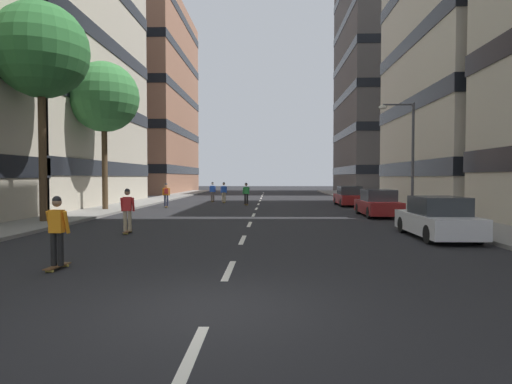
{
  "coord_description": "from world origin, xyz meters",
  "views": [
    {
      "loc": [
        0.99,
        -7.22,
        2.24
      ],
      "look_at": [
        0.0,
        22.09,
        1.21
      ],
      "focal_mm": 30.3,
      "sensor_mm": 36.0,
      "label": 1
    }
  ],
  "objects_px": {
    "parked_car_mid": "(378,204)",
    "skater_4": "(57,229)",
    "skater_0": "(127,209)",
    "parked_car_near": "(437,219)",
    "skater_5": "(224,191)",
    "parked_car_far": "(349,197)",
    "street_tree_far": "(104,98)",
    "skater_2": "(166,194)",
    "streetlamp_right": "(407,145)",
    "skater_3": "(213,191)",
    "skater_1": "(246,193)",
    "street_tree_mid": "(41,51)"
  },
  "relations": [
    {
      "from": "parked_car_near",
      "to": "skater_1",
      "type": "height_order",
      "value": "skater_1"
    },
    {
      "from": "parked_car_near",
      "to": "skater_0",
      "type": "relative_size",
      "value": 2.47
    },
    {
      "from": "skater_2",
      "to": "street_tree_mid",
      "type": "bearing_deg",
      "value": -105.78
    },
    {
      "from": "skater_0",
      "to": "skater_4",
      "type": "xyz_separation_m",
      "value": [
        0.51,
        -6.63,
        0.0
      ]
    },
    {
      "from": "streetlamp_right",
      "to": "skater_5",
      "type": "bearing_deg",
      "value": 138.22
    },
    {
      "from": "skater_1",
      "to": "parked_car_far",
      "type": "bearing_deg",
      "value": -3.66
    },
    {
      "from": "street_tree_mid",
      "to": "skater_5",
      "type": "xyz_separation_m",
      "value": [
        6.76,
        16.88,
        -7.14
      ]
    },
    {
      "from": "street_tree_mid",
      "to": "skater_1",
      "type": "height_order",
      "value": "street_tree_mid"
    },
    {
      "from": "street_tree_far",
      "to": "skater_2",
      "type": "bearing_deg",
      "value": 48.18
    },
    {
      "from": "parked_car_far",
      "to": "streetlamp_right",
      "type": "bearing_deg",
      "value": -74.51
    },
    {
      "from": "parked_car_far",
      "to": "skater_1",
      "type": "height_order",
      "value": "skater_1"
    },
    {
      "from": "street_tree_far",
      "to": "skater_1",
      "type": "distance_m",
      "value": 12.6
    },
    {
      "from": "skater_0",
      "to": "skater_1",
      "type": "distance_m",
      "value": 17.62
    },
    {
      "from": "parked_car_mid",
      "to": "parked_car_far",
      "type": "relative_size",
      "value": 1.0
    },
    {
      "from": "parked_car_near",
      "to": "streetlamp_right",
      "type": "distance_m",
      "value": 11.0
    },
    {
      "from": "street_tree_far",
      "to": "skater_1",
      "type": "xyz_separation_m",
      "value": [
        8.85,
        6.31,
        -6.38
      ]
    },
    {
      "from": "streetlamp_right",
      "to": "skater_1",
      "type": "xyz_separation_m",
      "value": [
        -10.06,
        7.91,
        -3.15
      ]
    },
    {
      "from": "skater_1",
      "to": "skater_3",
      "type": "height_order",
      "value": "same"
    },
    {
      "from": "parked_car_near",
      "to": "street_tree_far",
      "type": "relative_size",
      "value": 0.46
    },
    {
      "from": "parked_car_far",
      "to": "skater_2",
      "type": "distance_m",
      "value": 13.89
    },
    {
      "from": "street_tree_mid",
      "to": "skater_1",
      "type": "xyz_separation_m",
      "value": [
        8.85,
        13.94,
        -7.14
      ]
    },
    {
      "from": "street_tree_far",
      "to": "skater_5",
      "type": "distance_m",
      "value": 13.11
    },
    {
      "from": "parked_car_mid",
      "to": "skater_1",
      "type": "xyz_separation_m",
      "value": [
        -8.0,
        9.44,
        0.29
      ]
    },
    {
      "from": "skater_4",
      "to": "skater_0",
      "type": "bearing_deg",
      "value": 94.41
    },
    {
      "from": "parked_car_mid",
      "to": "skater_4",
      "type": "height_order",
      "value": "skater_4"
    },
    {
      "from": "streetlamp_right",
      "to": "skater_4",
      "type": "relative_size",
      "value": 3.65
    },
    {
      "from": "skater_2",
      "to": "skater_0",
      "type": "bearing_deg",
      "value": -82.21
    },
    {
      "from": "parked_car_mid",
      "to": "parked_car_near",
      "type": "bearing_deg",
      "value": -90.0
    },
    {
      "from": "parked_car_far",
      "to": "skater_2",
      "type": "xyz_separation_m",
      "value": [
        -13.7,
        -2.27,
        0.32
      ]
    },
    {
      "from": "streetlamp_right",
      "to": "skater_4",
      "type": "height_order",
      "value": "streetlamp_right"
    },
    {
      "from": "street_tree_mid",
      "to": "skater_4",
      "type": "bearing_deg",
      "value": -60.36
    },
    {
      "from": "street_tree_far",
      "to": "streetlamp_right",
      "type": "height_order",
      "value": "street_tree_far"
    },
    {
      "from": "street_tree_mid",
      "to": "skater_3",
      "type": "height_order",
      "value": "street_tree_mid"
    },
    {
      "from": "skater_0",
      "to": "skater_2",
      "type": "relative_size",
      "value": 1.0
    },
    {
      "from": "skater_2",
      "to": "skater_5",
      "type": "bearing_deg",
      "value": 57.81
    },
    {
      "from": "street_tree_far",
      "to": "streetlamp_right",
      "type": "relative_size",
      "value": 1.46
    },
    {
      "from": "skater_3",
      "to": "skater_2",
      "type": "bearing_deg",
      "value": -108.81
    },
    {
      "from": "parked_car_near",
      "to": "skater_5",
      "type": "bearing_deg",
      "value": 115.58
    },
    {
      "from": "skater_0",
      "to": "skater_3",
      "type": "height_order",
      "value": "same"
    },
    {
      "from": "parked_car_far",
      "to": "skater_2",
      "type": "relative_size",
      "value": 2.47
    },
    {
      "from": "skater_1",
      "to": "skater_0",
      "type": "bearing_deg",
      "value": -102.2
    },
    {
      "from": "skater_1",
      "to": "skater_2",
      "type": "relative_size",
      "value": 1.0
    },
    {
      "from": "parked_car_far",
      "to": "skater_0",
      "type": "height_order",
      "value": "skater_0"
    },
    {
      "from": "street_tree_mid",
      "to": "skater_0",
      "type": "xyz_separation_m",
      "value": [
        5.13,
        -3.28,
        -7.14
      ]
    },
    {
      "from": "parked_car_far",
      "to": "streetlamp_right",
      "type": "distance_m",
      "value": 8.41
    },
    {
      "from": "street_tree_mid",
      "to": "street_tree_far",
      "type": "relative_size",
      "value": 1.08
    },
    {
      "from": "parked_car_mid",
      "to": "skater_5",
      "type": "distance_m",
      "value": 15.98
    },
    {
      "from": "skater_2",
      "to": "skater_3",
      "type": "xyz_separation_m",
      "value": [
        2.44,
        7.16,
        -0.03
      ]
    },
    {
      "from": "skater_0",
      "to": "skater_3",
      "type": "distance_m",
      "value": 21.61
    },
    {
      "from": "parked_car_mid",
      "to": "street_tree_mid",
      "type": "xyz_separation_m",
      "value": [
        -16.86,
        -4.5,
        7.43
      ]
    }
  ]
}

